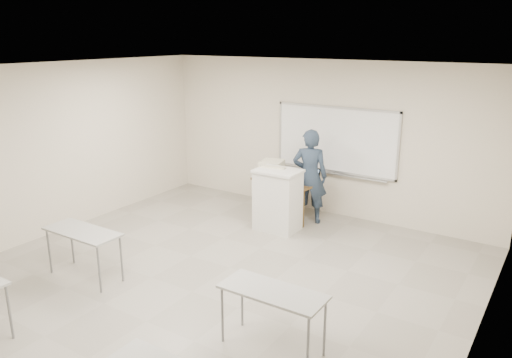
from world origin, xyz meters
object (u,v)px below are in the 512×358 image
Objects in this scene: crt_monitor at (272,170)px; laptop at (308,178)px; whiteboard at (336,141)px; instructor_desk at (283,193)px; mouse at (290,183)px; keyboard at (273,167)px; podium at (278,200)px; presenter at (310,176)px.

crt_monitor reaches higher than laptop.
whiteboard reaches higher than crt_monitor.
mouse reaches higher than instructor_desk.
crt_monitor is 0.72m from laptop.
mouse is at bearing 57.59° from keyboard.
mouse is (0.20, -0.09, 0.25)m from instructor_desk.
crt_monitor is at bearing 113.76° from keyboard.
keyboard is (-0.15, 0.08, 0.57)m from podium.
whiteboard reaches higher than presenter.
presenter is at bearing 20.51° from instructor_desk.
keyboard is at bearing 151.28° from podium.
podium is 0.63× the size of presenter.
keyboard is (0.30, -0.44, 0.20)m from crt_monitor.
keyboard is 0.78m from presenter.
laptop is (0.20, 0.81, 0.24)m from podium.
instructor_desk is 3.61× the size of laptop.
laptop is 0.19× the size of presenter.
crt_monitor is at bearing 154.15° from mouse.
whiteboard is 0.90m from laptop.
laptop is 0.79× the size of keyboard.
keyboard is at bearing 33.80° from presenter.
podium is 2.57× the size of keyboard.
whiteboard is at bearing 26.86° from crt_monitor.
presenter is at bearing 65.62° from podium.
presenter is (0.74, 0.15, -0.04)m from crt_monitor.
podium reaches higher than instructor_desk.
mouse is 0.06× the size of presenter.
keyboard is (-0.35, -0.73, 0.33)m from laptop.
whiteboard is 0.90m from presenter.
presenter is (0.49, 0.13, 0.38)m from instructor_desk.
laptop is at bearing 10.45° from crt_monitor.
whiteboard is at bearing 53.77° from instructor_desk.
whiteboard is 24.74× the size of mouse.
podium is at bearing -62.33° from crt_monitor.
presenter is (0.09, -0.14, 0.09)m from laptop.
whiteboard is 1.23m from mouse.
whiteboard is 5.66× the size of keyboard.
keyboard is 0.24× the size of presenter.
crt_monitor is 1.32× the size of laptop.
crt_monitor is 0.76m from presenter.
crt_monitor is 0.57m from keyboard.
instructor_desk is at bearing 109.66° from podium.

